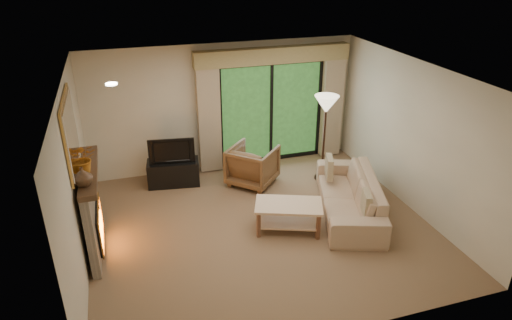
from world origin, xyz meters
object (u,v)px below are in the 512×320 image
object	(u,v)px
media_console	(174,173)
armchair	(253,165)
sofa	(349,195)
coffee_table	(288,217)

from	to	relation	value
media_console	armchair	distance (m)	1.56
sofa	coffee_table	distance (m)	1.23
armchair	coffee_table	size ratio (longest dim) A/B	0.79
media_console	sofa	distance (m)	3.41
sofa	coffee_table	bearing A→B (deg)	-61.46
armchair	coffee_table	xyz separation A→B (m)	(0.08, -1.74, -0.15)
sofa	coffee_table	xyz separation A→B (m)	(-1.21, -0.20, -0.10)
media_console	coffee_table	xyz separation A→B (m)	(1.58, -2.17, -0.00)
coffee_table	armchair	bearing A→B (deg)	113.83
armchair	sofa	size ratio (longest dim) A/B	0.37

